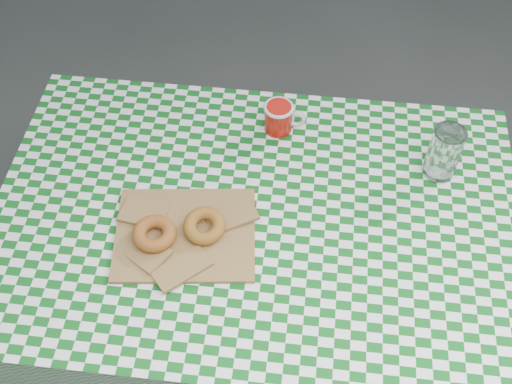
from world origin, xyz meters
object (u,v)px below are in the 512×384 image
(table, at_px, (255,295))
(drinking_glass, at_px, (444,153))
(coffee_mug, at_px, (278,118))
(paper_bag, at_px, (185,233))

(table, xyz_separation_m, drinking_glass, (0.41, 0.22, 0.45))
(drinking_glass, bearing_deg, table, -152.16)
(coffee_mug, distance_m, drinking_glass, 0.41)
(paper_bag, height_order, drinking_glass, drinking_glass)
(table, height_order, paper_bag, paper_bag)
(paper_bag, bearing_deg, table, 30.43)
(paper_bag, relative_size, coffee_mug, 2.22)
(table, bearing_deg, coffee_mug, 84.55)
(drinking_glass, bearing_deg, coffee_mug, 170.95)
(table, distance_m, coffee_mug, 0.51)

